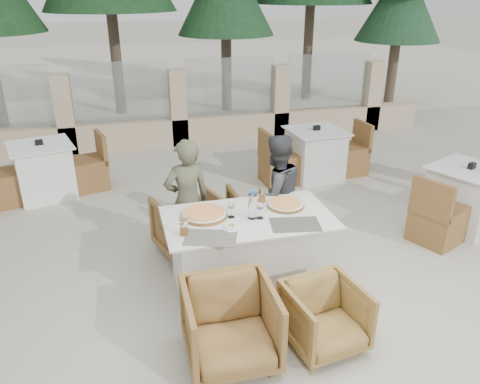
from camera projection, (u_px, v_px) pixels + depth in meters
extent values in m
plane|color=#BCB5A0|center=(249.00, 285.00, 4.73)|extent=(80.00, 80.00, 0.00)
cube|color=beige|center=(144.00, 69.00, 17.10)|extent=(30.00, 16.00, 0.01)
cone|color=#234F2D|center=(400.00, 11.00, 10.87)|extent=(1.98, 1.98, 4.50)
cube|color=#635C55|center=(211.00, 238.00, 4.06)|extent=(0.52, 0.43, 0.00)
cube|color=#4F4B44|center=(295.00, 224.00, 4.28)|extent=(0.50, 0.38, 0.00)
cylinder|color=#F05B20|center=(205.00, 213.00, 4.43)|extent=(0.50, 0.50, 0.06)
cylinder|color=#CC5C1B|center=(286.00, 204.00, 4.63)|extent=(0.48, 0.48, 0.05)
cylinder|color=silver|center=(252.00, 205.00, 4.35)|extent=(0.10, 0.10, 0.28)
cylinder|color=#C16F1B|center=(184.00, 227.00, 4.08)|extent=(0.08, 0.08, 0.15)
cylinder|color=orange|center=(262.00, 195.00, 4.71)|extent=(0.09, 0.09, 0.15)
imported|color=brown|center=(191.00, 226.00, 5.20)|extent=(0.89, 0.91, 0.66)
imported|color=brown|center=(263.00, 215.00, 5.44)|extent=(0.74, 0.76, 0.65)
imported|color=olive|center=(230.00, 325.00, 3.67)|extent=(0.72, 0.74, 0.66)
imported|color=olive|center=(325.00, 317.00, 3.85)|extent=(0.68, 0.69, 0.56)
imported|color=#53563E|center=(187.00, 200.00, 4.98)|extent=(0.54, 0.40, 1.36)
imported|color=#3B3D40|center=(276.00, 195.00, 5.10)|extent=(0.77, 0.67, 1.36)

